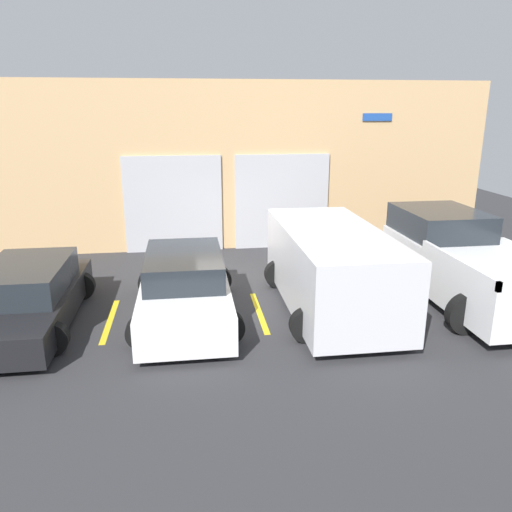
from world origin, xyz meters
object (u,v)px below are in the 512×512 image
object	(u,v)px
pickup_truck	(461,261)
van_right	(28,297)
sedan_white	(185,287)
sedan_side	(331,267)

from	to	relation	value
pickup_truck	van_right	distance (m)	9.24
sedan_white	pickup_truck	bearing A→B (deg)	2.13
sedan_side	van_right	bearing A→B (deg)	179.74
pickup_truck	van_right	bearing A→B (deg)	-178.62
sedan_white	van_right	size ratio (longest dim) A/B	0.99
sedan_white	van_right	distance (m)	3.08
pickup_truck	van_right	size ratio (longest dim) A/B	1.16
pickup_truck	sedan_white	xyz separation A→B (m)	(-6.16, -0.23, -0.23)
van_right	pickup_truck	bearing A→B (deg)	1.38
pickup_truck	sedan_white	world-z (taller)	pickup_truck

